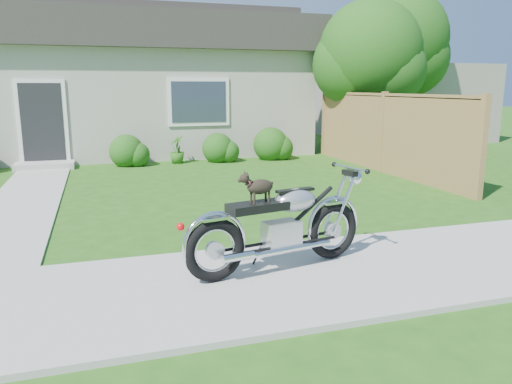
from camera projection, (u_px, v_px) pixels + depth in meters
ground at (128, 298)px, 4.84m from camera, size 80.00×80.00×0.00m
sidewalk at (128, 296)px, 4.84m from camera, size 24.00×2.20×0.04m
walkway at (26, 199)px, 9.06m from camera, size 1.20×8.00×0.03m
house at (101, 82)px, 15.58m from camera, size 12.60×7.03×4.50m
fence at (383, 132)px, 11.87m from camera, size 0.12×6.62×1.90m
tree_near at (375, 57)px, 13.83m from camera, size 2.88×2.86×4.38m
tree_far at (399, 45)px, 16.15m from camera, size 3.37×3.37×5.17m
shrub_row at (112, 152)px, 12.73m from camera, size 10.25×0.97×0.97m
potted_plant_right at (177, 150)px, 13.27m from camera, size 0.51×0.51×0.73m
motorcycle_with_dog at (282, 225)px, 5.43m from camera, size 2.20×0.75×1.10m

